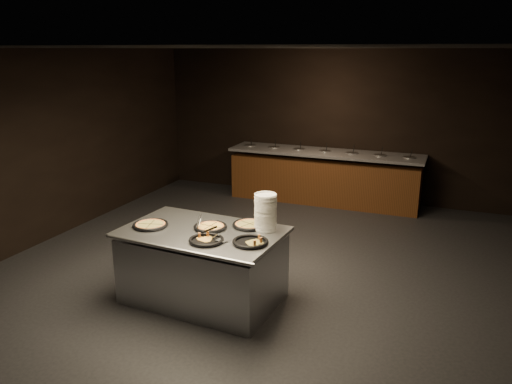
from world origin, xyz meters
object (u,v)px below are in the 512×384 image
(plate_stack, at_px, (265,212))
(pan_veggie_whole, at_px, (150,225))
(serving_counter, at_px, (203,267))
(pan_cheese_whole, at_px, (210,227))

(plate_stack, xyz_separation_m, pan_veggie_whole, (-1.30, -0.40, -0.19))
(plate_stack, bearing_deg, serving_counter, -156.91)
(serving_counter, distance_m, pan_veggie_whole, 0.79)
(pan_veggie_whole, distance_m, pan_cheese_whole, 0.71)
(serving_counter, xyz_separation_m, pan_veggie_whole, (-0.62, -0.11, 0.48))
(pan_veggie_whole, height_order, pan_cheese_whole, same)
(pan_veggie_whole, bearing_deg, pan_cheese_whole, 16.59)
(plate_stack, distance_m, pan_veggie_whole, 1.37)
(serving_counter, bearing_deg, pan_cheese_whole, 60.82)
(serving_counter, relative_size, pan_veggie_whole, 4.58)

